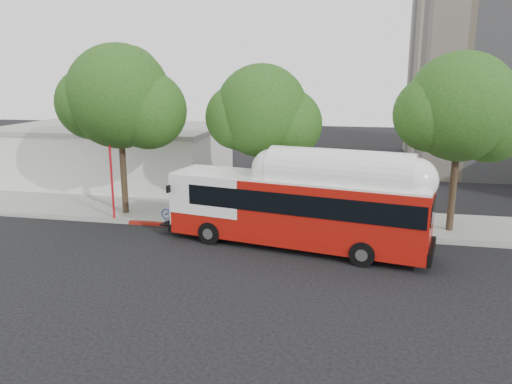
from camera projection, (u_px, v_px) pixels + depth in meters
ground at (258, 259)px, 22.23m from camera, size 120.00×120.00×0.00m
sidewalk at (280, 218)px, 28.40m from camera, size 60.00×5.00×0.15m
curb_strip at (273, 231)px, 25.93m from camera, size 60.00×0.30×0.15m
red_curb_segment at (217, 228)px, 26.52m from camera, size 10.00×0.32×0.16m
street_tree_left at (127, 101)px, 27.69m from camera, size 6.67×5.80×9.74m
street_tree_mid at (269, 115)px, 26.76m from camera, size 5.75×5.00×8.62m
street_tree_right at (469, 111)px, 24.51m from camera, size 6.21×5.40×9.18m
low_commercial_bldg at (114, 154)px, 37.84m from camera, size 16.20×10.20×4.25m
transit_bus at (297, 211)px, 23.34m from camera, size 13.27×4.99×3.87m
signal_pole at (112, 179)px, 27.56m from camera, size 0.13×0.44×4.63m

